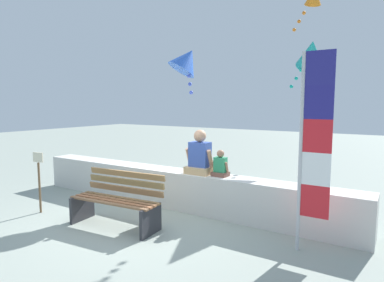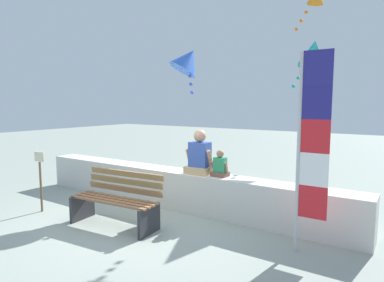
{
  "view_description": "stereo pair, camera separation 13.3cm",
  "coord_description": "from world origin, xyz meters",
  "px_view_note": "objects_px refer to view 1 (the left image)",
  "views": [
    {
      "loc": [
        3.7,
        -4.14,
        2.03
      ],
      "look_at": [
        0.39,
        1.09,
        1.33
      ],
      "focal_mm": 31.1,
      "sensor_mm": 36.0,
      "label": 1
    },
    {
      "loc": [
        3.81,
        -4.07,
        2.03
      ],
      "look_at": [
        0.39,
        1.09,
        1.33
      ],
      "focal_mm": 31.1,
      "sensor_mm": 36.0,
      "label": 2
    }
  ],
  "objects_px": {
    "park_bench": "(118,201)",
    "person_child": "(220,166)",
    "sign_post": "(39,177)",
    "kite_teal": "(311,54)",
    "flag_banner": "(312,142)",
    "person_adult": "(200,157)",
    "kite_blue": "(187,60)"
  },
  "relations": [
    {
      "from": "sign_post",
      "to": "kite_teal",
      "type": "bearing_deg",
      "value": 47.77
    },
    {
      "from": "person_child",
      "to": "sign_post",
      "type": "relative_size",
      "value": 0.42
    },
    {
      "from": "person_adult",
      "to": "flag_banner",
      "type": "height_order",
      "value": "flag_banner"
    },
    {
      "from": "park_bench",
      "to": "person_adult",
      "type": "xyz_separation_m",
      "value": [
        0.77,
        1.36,
        0.63
      ]
    },
    {
      "from": "park_bench",
      "to": "flag_banner",
      "type": "relative_size",
      "value": 0.59
    },
    {
      "from": "park_bench",
      "to": "sign_post",
      "type": "height_order",
      "value": "sign_post"
    },
    {
      "from": "person_adult",
      "to": "flag_banner",
      "type": "distance_m",
      "value": 2.3
    },
    {
      "from": "kite_blue",
      "to": "kite_teal",
      "type": "relative_size",
      "value": 0.97
    },
    {
      "from": "person_child",
      "to": "kite_teal",
      "type": "relative_size",
      "value": 0.4
    },
    {
      "from": "flag_banner",
      "to": "kite_blue",
      "type": "bearing_deg",
      "value": 150.91
    },
    {
      "from": "park_bench",
      "to": "person_child",
      "type": "xyz_separation_m",
      "value": [
        1.2,
        1.37,
        0.5
      ]
    },
    {
      "from": "park_bench",
      "to": "kite_blue",
      "type": "distance_m",
      "value": 3.51
    },
    {
      "from": "kite_teal",
      "to": "kite_blue",
      "type": "bearing_deg",
      "value": -146.62
    },
    {
      "from": "person_child",
      "to": "kite_blue",
      "type": "height_order",
      "value": "kite_blue"
    },
    {
      "from": "person_adult",
      "to": "sign_post",
      "type": "relative_size",
      "value": 0.72
    },
    {
      "from": "kite_teal",
      "to": "sign_post",
      "type": "distance_m",
      "value": 6.18
    },
    {
      "from": "park_bench",
      "to": "person_child",
      "type": "relative_size",
      "value": 3.35
    },
    {
      "from": "kite_blue",
      "to": "sign_post",
      "type": "distance_m",
      "value": 3.84
    },
    {
      "from": "park_bench",
      "to": "person_adult",
      "type": "distance_m",
      "value": 1.69
    },
    {
      "from": "kite_blue",
      "to": "sign_post",
      "type": "bearing_deg",
      "value": -119.34
    },
    {
      "from": "park_bench",
      "to": "person_adult",
      "type": "bearing_deg",
      "value": 60.48
    },
    {
      "from": "person_adult",
      "to": "person_child",
      "type": "xyz_separation_m",
      "value": [
        0.43,
        0.0,
        -0.13
      ]
    },
    {
      "from": "flag_banner",
      "to": "kite_teal",
      "type": "height_order",
      "value": "kite_teal"
    },
    {
      "from": "kite_blue",
      "to": "sign_post",
      "type": "height_order",
      "value": "kite_blue"
    },
    {
      "from": "park_bench",
      "to": "flag_banner",
      "type": "xyz_separation_m",
      "value": [
        2.92,
        0.66,
        1.1
      ]
    },
    {
      "from": "person_adult",
      "to": "sign_post",
      "type": "distance_m",
      "value": 3.0
    },
    {
      "from": "kite_teal",
      "to": "park_bench",
      "type": "bearing_deg",
      "value": -118.4
    },
    {
      "from": "kite_teal",
      "to": "person_child",
      "type": "bearing_deg",
      "value": -109.69
    },
    {
      "from": "person_adult",
      "to": "kite_teal",
      "type": "xyz_separation_m",
      "value": [
        1.34,
        2.54,
        2.08
      ]
    },
    {
      "from": "park_bench",
      "to": "flag_banner",
      "type": "height_order",
      "value": "flag_banner"
    },
    {
      "from": "person_child",
      "to": "sign_post",
      "type": "bearing_deg",
      "value": -150.27
    },
    {
      "from": "person_child",
      "to": "sign_post",
      "type": "xyz_separation_m",
      "value": [
        -2.9,
        -1.66,
        -0.23
      ]
    }
  ]
}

